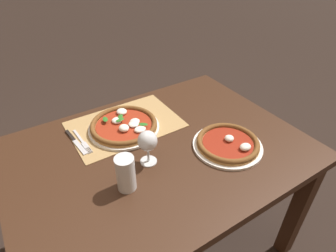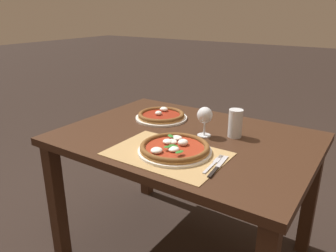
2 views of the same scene
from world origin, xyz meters
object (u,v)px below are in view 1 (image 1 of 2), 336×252
Objects in this scene: wine_glass at (148,142)px; knife at (76,142)px; pizza_near at (124,125)px; pint_glass at (126,174)px; fork at (82,141)px; pizza_far at (228,144)px.

knife is at bearing -52.70° from wine_glass.
pizza_near is at bearing 174.15° from knife.
pint_glass is at bearing 102.70° from knife.
pizza_near reaches higher than fork.
pizza_near is at bearing -92.94° from wine_glass.
pint_glass is 0.72× the size of fork.
pint_glass reaches higher than knife.
pizza_near is 1.69× the size of fork.
wine_glass reaches higher than fork.
wine_glass is 0.35m from fork.
pizza_near is at bearing -113.71° from pint_glass.
wine_glass is at bearing -17.00° from pizza_far.
pizza_far is 1.99× the size of wine_glass.
pizza_near is at bearing -48.03° from pizza_far.
wine_glass reaches higher than pint_glass.
knife is (0.23, -0.02, -0.02)m from pizza_near.
fork is at bearing -55.11° from wine_glass.
knife is at bearing -23.08° from fork.
wine_glass is 0.72× the size of knife.
pint_glass is at bearing 98.98° from fork.
pizza_far reaches higher than fork.
pizza_far is at bearing 176.73° from pint_glass.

